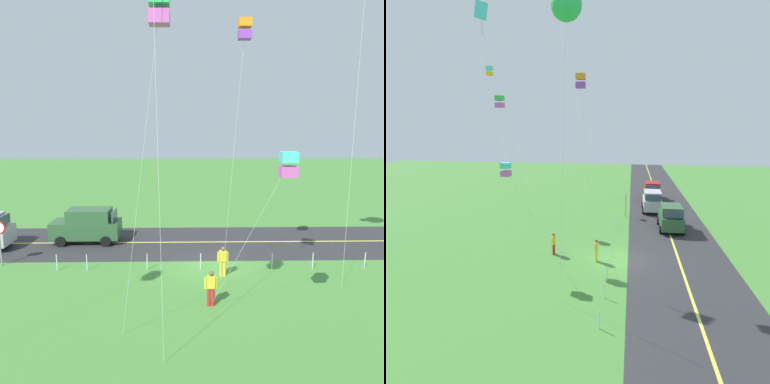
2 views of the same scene
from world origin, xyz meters
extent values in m
cube|color=#478438|center=(0.00, 0.00, -0.05)|extent=(120.00, 120.00, 0.10)
cube|color=#2D2D30|center=(0.00, -4.00, 0.00)|extent=(120.00, 7.00, 0.00)
cube|color=#E5E04C|center=(0.00, -4.00, 0.01)|extent=(120.00, 0.16, 0.00)
cube|color=#2D5633|center=(7.83, -4.18, 0.89)|extent=(4.40, 1.90, 1.10)
cube|color=#2D5633|center=(7.58, -4.18, 1.84)|extent=(2.73, 1.75, 0.80)
cube|color=#334756|center=(8.67, -4.18, 1.84)|extent=(0.10, 1.62, 0.64)
cube|color=#334756|center=(5.96, -4.18, 1.84)|extent=(0.10, 1.62, 0.60)
cylinder|color=black|center=(9.26, -3.23, 0.34)|extent=(0.68, 0.22, 0.68)
cylinder|color=black|center=(9.26, -5.13, 0.34)|extent=(0.68, 0.22, 0.68)
cylinder|color=black|center=(6.40, -3.23, 0.34)|extent=(0.68, 0.22, 0.68)
cylinder|color=black|center=(6.40, -5.13, 0.34)|extent=(0.68, 0.22, 0.68)
cube|color=#334756|center=(12.57, -2.90, 1.84)|extent=(0.10, 1.62, 0.60)
cylinder|color=black|center=(13.01, -3.85, 0.34)|extent=(0.68, 0.22, 0.68)
cylinder|color=gray|center=(11.53, -0.10, 1.05)|extent=(0.08, 0.08, 2.10)
cylinder|color=red|center=(0.14, 4.82, 0.41)|extent=(0.16, 0.16, 0.82)
cylinder|color=red|center=(0.32, 4.82, 0.41)|extent=(0.16, 0.16, 0.82)
cube|color=yellow|center=(0.23, 4.82, 1.10)|extent=(0.36, 0.22, 0.56)
cylinder|color=yellow|center=(-0.01, 4.82, 1.05)|extent=(0.10, 0.10, 0.52)
cylinder|color=yellow|center=(0.47, 4.82, 1.05)|extent=(0.10, 0.10, 0.52)
sphere|color=brown|center=(0.23, 4.82, 1.49)|extent=(0.22, 0.22, 0.22)
cylinder|color=yellow|center=(-0.69, 1.64, 0.41)|extent=(0.16, 0.16, 0.82)
cylinder|color=yellow|center=(-0.51, 1.64, 0.41)|extent=(0.16, 0.16, 0.82)
cube|color=yellow|center=(-0.60, 1.64, 1.10)|extent=(0.36, 0.22, 0.56)
cylinder|color=yellow|center=(-0.84, 1.64, 1.05)|extent=(0.10, 0.10, 0.52)
cylinder|color=yellow|center=(-0.36, 1.64, 1.05)|extent=(0.10, 0.10, 0.52)
sphere|color=brown|center=(-0.60, 1.64, 1.49)|extent=(0.22, 0.22, 0.22)
cylinder|color=silver|center=(-0.99, 6.05, 3.23)|extent=(2.45, 2.48, 6.46)
cube|color=#4CD8D8|center=(-2.20, 7.28, 6.71)|extent=(0.56, 0.56, 0.36)
cube|color=#D859BF|center=(-2.20, 7.28, 6.21)|extent=(0.56, 0.56, 0.36)
cylinder|color=silver|center=(-0.95, 2.14, 5.92)|extent=(0.71, 1.01, 11.84)
cube|color=orange|center=(-1.30, 2.64, 12.09)|extent=(0.56, 0.56, 0.36)
cube|color=purple|center=(-1.30, 2.64, 11.59)|extent=(0.56, 0.56, 0.36)
cylinder|color=silver|center=(-6.38, 2.76, 7.21)|extent=(0.28, 0.54, 14.42)
cylinder|color=silver|center=(2.12, 9.54, 8.61)|extent=(0.12, 1.60, 17.23)
cylinder|color=silver|center=(2.86, 8.09, 5.45)|extent=(1.70, 2.17, 10.91)
cube|color=#D859BF|center=(2.02, 9.17, 10.66)|extent=(0.56, 0.56, 0.36)
cylinder|color=silver|center=(-8.45, 0.70, 0.45)|extent=(0.05, 0.05, 0.90)
cylinder|color=silver|center=(-5.59, 0.70, 0.45)|extent=(0.05, 0.05, 0.90)
cylinder|color=silver|center=(-3.37, 0.70, 0.45)|extent=(0.05, 0.05, 0.90)
cylinder|color=silver|center=(0.50, 0.70, 0.45)|extent=(0.05, 0.05, 0.90)
cylinder|color=silver|center=(3.38, 0.70, 0.45)|extent=(0.05, 0.05, 0.90)
cylinder|color=silver|center=(8.21, 0.70, 0.45)|extent=(0.05, 0.05, 0.90)
cylinder|color=silver|center=(6.60, 0.70, 0.45)|extent=(0.05, 0.05, 0.90)
camera|label=1|loc=(1.36, 20.19, 7.93)|focal=35.71mm
camera|label=2|loc=(-22.57, -0.56, 9.18)|focal=31.83mm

